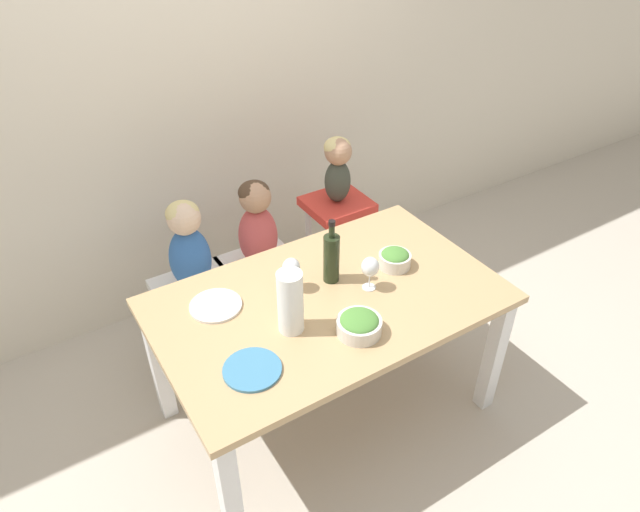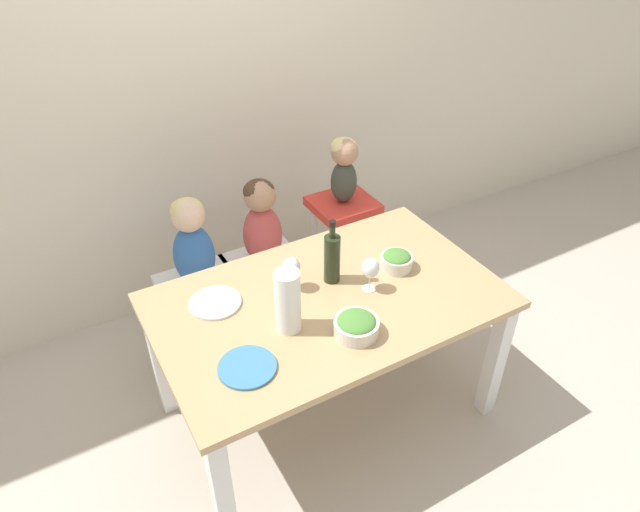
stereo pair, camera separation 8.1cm
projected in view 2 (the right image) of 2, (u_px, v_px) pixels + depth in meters
ground_plane at (327, 407)px, 2.89m from camera, size 14.00×14.00×0.00m
wall_back at (210, 73)px, 2.97m from camera, size 10.00×0.06×2.70m
dining_table at (328, 314)px, 2.52m from camera, size 1.49×0.91×0.72m
chair_far_left at (200, 294)px, 3.02m from camera, size 0.40×0.37×0.46m
chair_far_center at (265, 272)px, 3.17m from camera, size 0.40×0.37×0.46m
chair_right_highchair at (343, 225)px, 3.28m from camera, size 0.34×0.32×0.69m
person_child_left at (192, 242)px, 2.83m from camera, size 0.21×0.20×0.50m
person_child_center at (262, 221)px, 2.98m from camera, size 0.21×0.20×0.50m
person_baby_right at (344, 165)px, 3.06m from camera, size 0.15×0.15×0.38m
wine_bottle at (332, 257)px, 2.50m from camera, size 0.07×0.07×0.31m
paper_towel_roll at (288, 301)px, 2.23m from camera, size 0.10×0.10×0.28m
wine_glass_near at (370, 269)px, 2.45m from camera, size 0.08×0.08×0.16m
wine_glass_far at (291, 268)px, 2.46m from camera, size 0.08×0.08×0.16m
salad_bowl_large at (356, 325)px, 2.26m from camera, size 0.18×0.18×0.09m
salad_bowl_small at (397, 260)px, 2.62m from camera, size 0.15×0.15×0.09m
dinner_plate_front_left at (247, 367)px, 2.13m from camera, size 0.22×0.22×0.01m
dinner_plate_back_left at (215, 303)px, 2.43m from camera, size 0.22×0.22×0.01m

